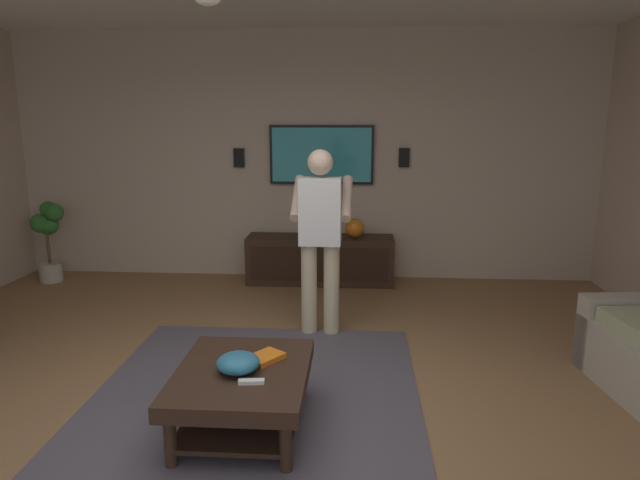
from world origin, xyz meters
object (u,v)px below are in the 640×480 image
(book, at_px, (266,357))
(wall_speaker_right, at_px, (239,158))
(person_standing, at_px, (320,231))
(wall_speaker_left, at_px, (404,158))
(coffee_table, at_px, (243,385))
(bowl, at_px, (238,363))
(tv, at_px, (322,155))
(vase_round, at_px, (355,228))
(remote_white, at_px, (251,382))
(remote_black, at_px, (259,357))
(media_console, at_px, (320,260))
(potted_plant_tall, at_px, (48,234))

(book, distance_m, wall_speaker_right, 3.58)
(person_standing, bearing_deg, wall_speaker_left, -23.96)
(coffee_table, xyz_separation_m, bowl, (-0.04, 0.01, 0.16))
(tv, bearing_deg, vase_round, 58.11)
(bowl, height_order, remote_white, bowl)
(remote_white, xyz_separation_m, wall_speaker_right, (3.65, 0.81, 1.03))
(remote_black, bearing_deg, wall_speaker_right, -162.53)
(media_console, distance_m, tv, 1.23)
(wall_speaker_right, bearing_deg, person_standing, -149.13)
(person_standing, xyz_separation_m, potted_plant_tall, (1.41, 3.29, -0.36))
(tv, xyz_separation_m, book, (-3.31, 0.14, -1.06))
(remote_black, height_order, book, book)
(coffee_table, xyz_separation_m, vase_round, (3.20, -0.66, 0.36))
(coffee_table, bearing_deg, tv, -4.38)
(coffee_table, relative_size, remote_black, 6.67)
(tv, height_order, potted_plant_tall, tv)
(person_standing, xyz_separation_m, wall_speaker_right, (1.82, 1.09, 0.50))
(media_console, relative_size, remote_white, 11.33)
(potted_plant_tall, distance_m, wall_speaker_right, 2.40)
(coffee_table, distance_m, bowl, 0.17)
(wall_speaker_right, bearing_deg, remote_black, -166.54)
(potted_plant_tall, bearing_deg, wall_speaker_right, -79.63)
(coffee_table, distance_m, wall_speaker_right, 3.71)
(tv, xyz_separation_m, remote_white, (-3.63, 0.17, -1.07))
(wall_speaker_right, bearing_deg, coffee_table, -168.32)
(wall_speaker_left, bearing_deg, tv, 90.79)
(media_console, bearing_deg, wall_speaker_left, 104.84)
(media_console, bearing_deg, book, -2.64)
(potted_plant_tall, bearing_deg, book, -133.86)
(remote_black, xyz_separation_m, wall_speaker_left, (3.31, -1.15, 1.04))
(media_console, height_order, vase_round, vase_round)
(media_console, relative_size, person_standing, 1.04)
(coffee_table, distance_m, media_console, 3.22)
(wall_speaker_left, bearing_deg, wall_speaker_right, 90.00)
(potted_plant_tall, bearing_deg, bowl, -136.87)
(vase_round, bearing_deg, wall_speaker_left, -64.99)
(remote_white, bearing_deg, wall_speaker_left, 66.47)
(tv, distance_m, vase_round, 0.94)
(remote_black, relative_size, book, 0.68)
(coffee_table, xyz_separation_m, remote_black, (0.15, -0.08, 0.12))
(person_standing, bearing_deg, vase_round, -9.47)
(media_console, xyz_separation_m, remote_black, (-3.05, 0.19, 0.14))
(bowl, relative_size, book, 1.19)
(vase_round, bearing_deg, wall_speaker_right, 79.27)
(potted_plant_tall, relative_size, remote_black, 6.32)
(person_standing, distance_m, wall_speaker_left, 2.07)
(coffee_table, relative_size, wall_speaker_right, 4.55)
(media_console, bearing_deg, coffee_table, -4.71)
(tv, xyz_separation_m, person_standing, (-1.80, -0.11, -0.54))
(potted_plant_tall, relative_size, wall_speaker_right, 4.31)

